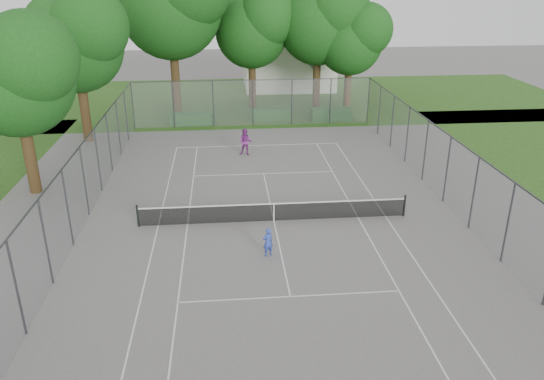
{
  "coord_description": "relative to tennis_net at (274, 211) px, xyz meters",
  "views": [
    {
      "loc": [
        -2.19,
        -22.8,
        11.16
      ],
      "look_at": [
        0.0,
        1.0,
        1.2
      ],
      "focal_mm": 35.0,
      "sensor_mm": 36.0,
      "label": 1
    }
  ],
  "objects": [
    {
      "name": "house",
      "position": [
        4.42,
        30.98,
        3.88
      ],
      "size": [
        8.77,
        6.8,
        10.92
      ],
      "color": "silver",
      "rests_on": "ground"
    },
    {
      "name": "tree_far_midright",
      "position": [
        5.93,
        22.35,
        6.96
      ],
      "size": [
        7.56,
        6.9,
        10.87
      ],
      "color": "#382714",
      "rests_on": "ground"
    },
    {
      "name": "court_markings",
      "position": [
        0.0,
        0.0,
        -0.5
      ],
      "size": [
        11.03,
        23.83,
        0.01
      ],
      "color": "silver",
      "rests_on": "ground"
    },
    {
      "name": "woman_player",
      "position": [
        -0.9,
        9.95,
        0.36
      ],
      "size": [
        0.99,
        0.85,
        1.74
      ],
      "primitive_type": "imported",
      "rotation": [
        0.0,
        0.0,
        -0.26
      ],
      "color": "#802B81",
      "rests_on": "ground"
    },
    {
      "name": "ground",
      "position": [
        0.0,
        0.0,
        -0.51
      ],
      "size": [
        120.0,
        120.0,
        0.0
      ],
      "primitive_type": "plane",
      "color": "#625F5D",
      "rests_on": "ground"
    },
    {
      "name": "grass_far",
      "position": [
        0.0,
        26.0,
        -0.51
      ],
      "size": [
        60.0,
        20.0,
        0.0
      ],
      "primitive_type": "cube",
      "color": "#254C15",
      "rests_on": "ground"
    },
    {
      "name": "tree_side_back",
      "position": [
        -11.69,
        14.01,
        6.57
      ],
      "size": [
        7.17,
        6.55,
        10.31
      ],
      "color": "#382714",
      "rests_on": "ground"
    },
    {
      "name": "perimeter_fence",
      "position": [
        0.0,
        0.0,
        1.3
      ],
      "size": [
        18.08,
        34.08,
        3.52
      ],
      "color": "#38383D",
      "rests_on": "ground"
    },
    {
      "name": "tree_far_right",
      "position": [
        8.39,
        21.19,
        5.57
      ],
      "size": [
        6.16,
        5.62,
        8.85
      ],
      "color": "#382714",
      "rests_on": "ground"
    },
    {
      "name": "tennis_net",
      "position": [
        0.0,
        0.0,
        0.0
      ],
      "size": [
        12.87,
        0.1,
        1.1
      ],
      "color": "black",
      "rests_on": "ground"
    },
    {
      "name": "hedge_left",
      "position": [
        -4.67,
        17.8,
        -0.07
      ],
      "size": [
        3.52,
        1.06,
        0.88
      ],
      "primitive_type": "cube",
      "color": "#194E19",
      "rests_on": "ground"
    },
    {
      "name": "tree_side_front",
      "position": [
        -12.44,
        4.74,
        6.04
      ],
      "size": [
        6.63,
        6.05,
        9.53
      ],
      "color": "#382714",
      "rests_on": "ground"
    },
    {
      "name": "hedge_mid",
      "position": [
        1.49,
        18.31,
        -0.03
      ],
      "size": [
        3.05,
        0.87,
        0.96
      ],
      "primitive_type": "cube",
      "color": "#194E19",
      "rests_on": "ground"
    },
    {
      "name": "tree_far_midleft",
      "position": [
        0.4,
        22.95,
        6.35
      ],
      "size": [
        6.95,
        6.35,
        9.99
      ],
      "color": "#382714",
      "rests_on": "ground"
    },
    {
      "name": "hedge_right",
      "position": [
        6.31,
        18.04,
        -0.04
      ],
      "size": [
        3.17,
        1.16,
        0.95
      ],
      "primitive_type": "cube",
      "color": "#194E19",
      "rests_on": "ground"
    },
    {
      "name": "girl_player",
      "position": [
        -0.57,
        -3.27,
        0.13
      ],
      "size": [
        0.55,
        0.47,
        1.28
      ],
      "primitive_type": "imported",
      "rotation": [
        0.0,
        0.0,
        3.57
      ],
      "color": "#2F46B1",
      "rests_on": "ground"
    }
  ]
}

